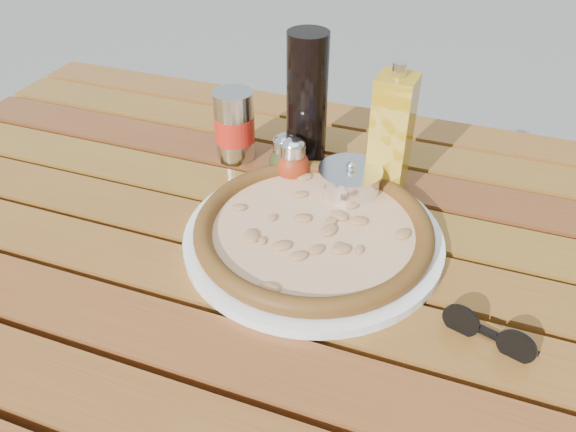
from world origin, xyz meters
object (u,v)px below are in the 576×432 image
(plate, at_px, (313,237))
(olive_oil_cruet, at_px, (391,136))
(pepper_shaker, at_px, (293,163))
(parmesan_tin, at_px, (349,185))
(oregano_shaker, at_px, (286,158))
(sunglasses, at_px, (488,333))
(table, at_px, (283,280))
(soda_can, at_px, (234,126))
(dark_bottle, at_px, (307,100))
(pizza, at_px, (313,228))

(plate, bearing_deg, olive_oil_cruet, 67.47)
(pepper_shaker, xyz_separation_m, parmesan_tin, (0.10, -0.02, -0.01))
(oregano_shaker, bearing_deg, pepper_shaker, -29.17)
(parmesan_tin, relative_size, sunglasses, 1.12)
(table, height_order, soda_can, soda_can)
(table, bearing_deg, plate, 20.80)
(olive_oil_cruet, height_order, sunglasses, olive_oil_cruet)
(dark_bottle, distance_m, sunglasses, 0.46)
(plate, xyz_separation_m, oregano_shaker, (-0.09, 0.14, 0.03))
(parmesan_tin, bearing_deg, olive_oil_cruet, 48.63)
(dark_bottle, bearing_deg, plate, -68.58)
(plate, bearing_deg, sunglasses, -23.40)
(table, bearing_deg, dark_bottle, 100.65)
(pizza, xyz_separation_m, soda_can, (-0.20, 0.17, 0.04))
(pizza, bearing_deg, parmesan_tin, 78.96)
(oregano_shaker, relative_size, parmesan_tin, 0.66)
(parmesan_tin, xyz_separation_m, sunglasses, (0.22, -0.21, -0.01))
(olive_oil_cruet, height_order, parmesan_tin, olive_oil_cruet)
(soda_can, relative_size, sunglasses, 1.08)
(soda_can, bearing_deg, sunglasses, -32.29)
(oregano_shaker, relative_size, soda_can, 0.68)
(pizza, relative_size, olive_oil_cruet, 1.87)
(plate, distance_m, dark_bottle, 0.24)
(oregano_shaker, height_order, olive_oil_cruet, olive_oil_cruet)
(plate, relative_size, pepper_shaker, 4.39)
(pizza, relative_size, dark_bottle, 1.79)
(pepper_shaker, xyz_separation_m, dark_bottle, (-0.00, 0.08, 0.07))
(pepper_shaker, bearing_deg, soda_can, 159.75)
(parmesan_tin, bearing_deg, oregano_shaker, 166.28)
(dark_bottle, distance_m, soda_can, 0.13)
(plate, relative_size, pizza, 0.92)
(plate, distance_m, sunglasses, 0.26)
(plate, relative_size, dark_bottle, 1.64)
(plate, bearing_deg, table, -159.20)
(pepper_shaker, bearing_deg, dark_bottle, 93.10)
(pizza, height_order, sunglasses, sunglasses)
(oregano_shaker, relative_size, sunglasses, 0.74)
(oregano_shaker, distance_m, olive_oil_cruet, 0.17)
(plate, relative_size, olive_oil_cruet, 1.71)
(plate, xyz_separation_m, dark_bottle, (-0.08, 0.21, 0.10))
(sunglasses, bearing_deg, oregano_shaker, 160.50)
(pizza, relative_size, pepper_shaker, 4.79)
(soda_can, bearing_deg, pepper_shaker, -20.25)
(plate, xyz_separation_m, olive_oil_cruet, (0.07, 0.16, 0.09))
(soda_can, bearing_deg, dark_bottle, 16.20)
(oregano_shaker, distance_m, parmesan_tin, 0.12)
(table, height_order, pepper_shaker, pepper_shaker)
(parmesan_tin, bearing_deg, dark_bottle, 136.52)
(sunglasses, bearing_deg, dark_bottle, 152.50)
(pepper_shaker, height_order, parmesan_tin, pepper_shaker)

